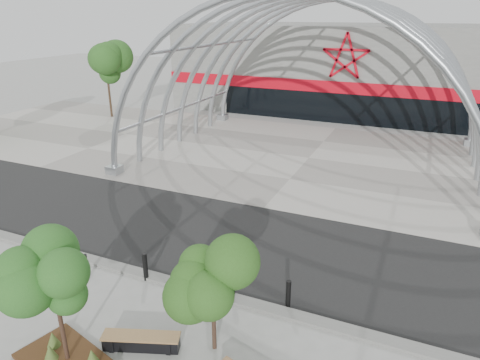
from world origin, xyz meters
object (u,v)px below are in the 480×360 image
street_tree_0 (53,280)px  street_tree_1 (212,270)px  bollard_2 (232,282)px  bench_0 (141,342)px

street_tree_0 → street_tree_1: street_tree_0 is taller
street_tree_1 → bollard_2: street_tree_1 is taller
street_tree_0 → bench_0: size_ratio=1.64×
bench_0 → bollard_2: size_ratio=2.01×
bollard_2 → bench_0: bearing=-113.3°
bench_0 → bollard_2: bearing=66.7°
street_tree_1 → street_tree_0: bearing=-149.5°
street_tree_1 → bollard_2: 3.23m
street_tree_1 → bench_0: bearing=-156.2°
bench_0 → bollard_2: 3.57m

